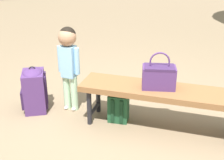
# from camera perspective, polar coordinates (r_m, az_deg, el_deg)

# --- Properties ---
(ground_plane) EXTENTS (40.00, 40.00, 0.00)m
(ground_plane) POSITION_cam_1_polar(r_m,az_deg,el_deg) (3.14, 2.59, -8.91)
(ground_plane) COLOR #7F6B51
(ground_plane) RESTS_ON ground
(park_bench) EXTENTS (1.60, 0.40, 0.45)m
(park_bench) POSITION_cam_1_polar(r_m,az_deg,el_deg) (2.97, 9.20, -2.56)
(park_bench) COLOR brown
(park_bench) RESTS_ON ground
(handbag) EXTENTS (0.35, 0.24, 0.37)m
(handbag) POSITION_cam_1_polar(r_m,az_deg,el_deg) (2.90, 9.04, 0.79)
(handbag) COLOR #4C2D66
(handbag) RESTS_ON park_bench
(child_standing) EXTENTS (0.26, 0.20, 0.96)m
(child_standing) POSITION_cam_1_polar(r_m,az_deg,el_deg) (3.24, -8.42, 4.58)
(child_standing) COLOR #B2D8B2
(child_standing) RESTS_ON ground
(backpack_large) EXTENTS (0.36, 0.39, 0.53)m
(backpack_large) POSITION_cam_1_polar(r_m,az_deg,el_deg) (3.44, -14.82, -1.60)
(backpack_large) COLOR #4C2D66
(backpack_large) RESTS_ON ground
(backpack_small) EXTENTS (0.22, 0.20, 0.35)m
(backpack_small) POSITION_cam_1_polar(r_m,az_deg,el_deg) (3.15, 1.27, -5.03)
(backpack_small) COLOR #1E4C2D
(backpack_small) RESTS_ON ground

